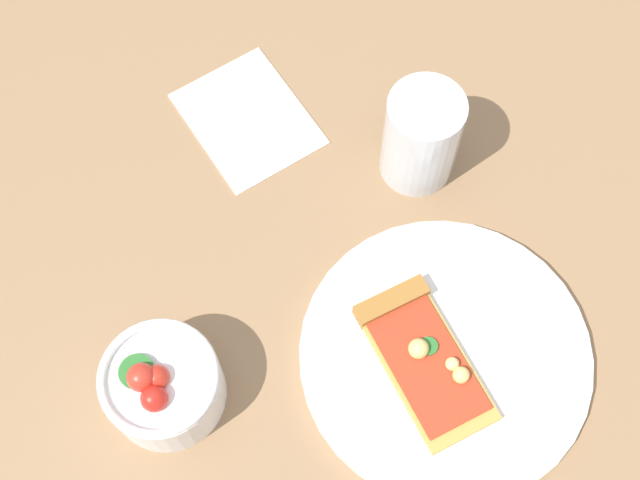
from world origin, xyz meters
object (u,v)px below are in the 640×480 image
plate (445,356)px  paper_napkin (248,118)px  salad_bowl (163,385)px  soda_glass (421,139)px  pizza_slice_main (421,352)px

plate → paper_napkin: (0.10, -0.32, -0.01)m
salad_bowl → paper_napkin: size_ratio=0.74×
plate → soda_glass: size_ratio=2.43×
plate → paper_napkin: bearing=-73.2°
salad_bowl → soda_glass: soda_glass is taller
salad_bowl → soda_glass: (-0.31, -0.15, 0.02)m
pizza_slice_main → paper_napkin: bearing=-76.8°
pizza_slice_main → salad_bowl: size_ratio=1.49×
plate → pizza_slice_main: pizza_slice_main is taller
plate → soda_glass: (-0.05, -0.20, 0.05)m
pizza_slice_main → salad_bowl: salad_bowl is taller
plate → salad_bowl: (0.26, -0.05, 0.03)m
salad_bowl → paper_napkin: 0.31m
salad_bowl → soda_glass: size_ratio=0.95×
pizza_slice_main → salad_bowl: 0.24m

